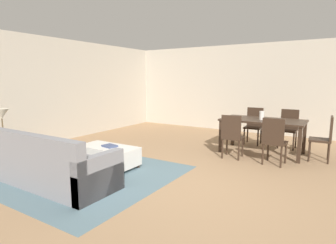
{
  "coord_description": "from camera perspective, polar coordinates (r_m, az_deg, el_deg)",
  "views": [
    {
      "loc": [
        1.9,
        -3.63,
        1.64
      ],
      "look_at": [
        -0.87,
        0.81,
        0.83
      ],
      "focal_mm": 29.66,
      "sensor_mm": 36.0,
      "label": 1
    }
  ],
  "objects": [
    {
      "name": "couch",
      "position": [
        4.77,
        -23.04,
        -8.39
      ],
      "size": [
        2.19,
        0.87,
        0.86
      ],
      "color": "gray",
      "rests_on": "ground_plane"
    },
    {
      "name": "book_on_ottoman",
      "position": [
        5.33,
        -11.89,
        -4.83
      ],
      "size": [
        0.29,
        0.24,
        0.03
      ],
      "primitive_type": "cube",
      "rotation": [
        0.0,
        0.0,
        -0.17
      ],
      "color": "#3F4C72",
      "rests_on": "ottoman_table"
    },
    {
      "name": "dining_chair_near_right",
      "position": [
        5.66,
        20.94,
        -3.23
      ],
      "size": [
        0.43,
        0.43,
        0.92
      ],
      "color": "#332319",
      "rests_on": "ground_plane"
    },
    {
      "name": "ground_plane",
      "position": [
        4.42,
        4.12,
        -13.04
      ],
      "size": [
        10.8,
        10.8,
        0.0
      ],
      "primitive_type": "plane",
      "color": "#9E7A56"
    },
    {
      "name": "ottoman_table",
      "position": [
        5.41,
        -12.09,
        -6.6
      ],
      "size": [
        1.16,
        0.55,
        0.39
      ],
      "color": "silver",
      "rests_on": "ground_plane"
    },
    {
      "name": "dining_chair_head_east",
      "position": [
        6.36,
        29.55,
        -2.52
      ],
      "size": [
        0.42,
        0.42,
        0.92
      ],
      "color": "#332319",
      "rests_on": "ground_plane"
    },
    {
      "name": "dining_chair_near_left",
      "position": [
        5.88,
        13.02,
        -2.43
      ],
      "size": [
        0.43,
        0.43,
        0.92
      ],
      "color": "#332319",
      "rests_on": "ground_plane"
    },
    {
      "name": "area_rug",
      "position": [
        5.16,
        -16.86,
        -10.11
      ],
      "size": [
        3.0,
        2.8,
        0.01
      ],
      "primitive_type": "cube",
      "color": "slate",
      "rests_on": "ground_plane"
    },
    {
      "name": "wall_back",
      "position": [
        8.84,
        19.67,
        6.4
      ],
      "size": [
        9.0,
        0.12,
        2.7
      ],
      "primitive_type": "cube",
      "color": "#BCB2A0",
      "rests_on": "ground_plane"
    },
    {
      "name": "vase_centerpiece",
      "position": [
        6.44,
        18.7,
        1.3
      ],
      "size": [
        0.1,
        0.1,
        0.19
      ],
      "primitive_type": "cylinder",
      "color": "silver",
      "rests_on": "dining_table"
    },
    {
      "name": "dining_table",
      "position": [
        6.5,
        18.89,
        -0.25
      ],
      "size": [
        1.74,
        0.95,
        0.76
      ],
      "color": "#332319",
      "rests_on": "ground_plane"
    },
    {
      "name": "wall_left",
      "position": [
        7.63,
        -25.3,
        5.77
      ],
      "size": [
        0.12,
        11.0,
        2.7
      ],
      "primitive_type": "cube",
      "color": "#BCB2A0",
      "rests_on": "ground_plane"
    },
    {
      "name": "side_table",
      "position": [
        5.92,
        -30.61,
        -3.92
      ],
      "size": [
        0.4,
        0.4,
        0.59
      ],
      "color": "olive",
      "rests_on": "ground_plane"
    },
    {
      "name": "dining_chair_far_right",
      "position": [
        7.29,
        23.53,
        -0.8
      ],
      "size": [
        0.41,
        0.41,
        0.92
      ],
      "color": "#332319",
      "rests_on": "ground_plane"
    },
    {
      "name": "dining_chair_far_left",
      "position": [
        7.42,
        17.23,
        -0.3
      ],
      "size": [
        0.41,
        0.41,
        0.92
      ],
      "color": "#332319",
      "rests_on": "ground_plane"
    },
    {
      "name": "table_lamp",
      "position": [
        5.83,
        -31.02,
        1.24
      ],
      "size": [
        0.26,
        0.26,
        0.53
      ],
      "color": "brown",
      "rests_on": "side_table"
    }
  ]
}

